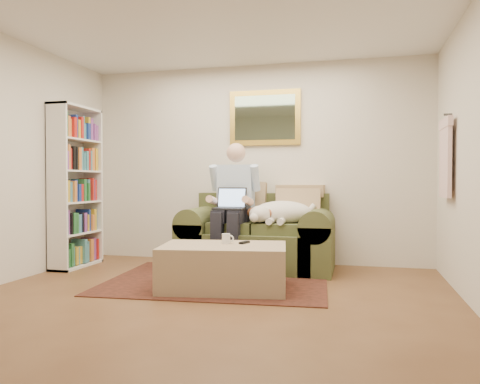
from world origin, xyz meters
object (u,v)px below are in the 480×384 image
at_px(sleeping_dog, 283,212).
at_px(bookshelf, 76,187).
at_px(seated_man, 232,206).
at_px(ottoman, 224,267).
at_px(coffee_mug, 226,239).
at_px(laptop, 230,203).
at_px(sofa, 257,243).

height_order(sleeping_dog, bookshelf, bookshelf).
bearing_deg(bookshelf, seated_man, 6.89).
xyz_separation_m(sleeping_dog, ottoman, (-0.42, -1.07, -0.48)).
distance_m(sleeping_dog, coffee_mug, 1.07).
height_order(laptop, ottoman, laptop).
height_order(ottoman, coffee_mug, coffee_mug).
bearing_deg(seated_man, ottoman, -79.56).
distance_m(sleeping_dog, ottoman, 1.24).
height_order(sleeping_dog, coffee_mug, sleeping_dog).
bearing_deg(seated_man, sleeping_dog, 7.13).
height_order(sleeping_dog, ottoman, sleeping_dog).
bearing_deg(bookshelf, coffee_mug, -16.90).
bearing_deg(sofa, coffee_mug, -95.31).
relative_size(seated_man, bookshelf, 0.77).
height_order(ottoman, bookshelf, bookshelf).
bearing_deg(seated_man, coffee_mug, -78.73).
height_order(seated_man, laptop, seated_man).
relative_size(seated_man, coffee_mug, 15.39).
distance_m(sleeping_dog, bookshelf, 2.60).
relative_size(coffee_mug, bookshelf, 0.05).
relative_size(ottoman, coffee_mug, 12.13).
relative_size(sofa, bookshelf, 0.91).
distance_m(seated_man, ottoman, 1.15).
bearing_deg(laptop, bookshelf, -175.16).
distance_m(sofa, laptop, 0.61).
bearing_deg(laptop, ottoman, -78.78).
bearing_deg(laptop, seated_man, 90.00).
distance_m(ottoman, coffee_mug, 0.29).
xyz_separation_m(sofa, sleeping_dog, (0.33, -0.09, 0.38)).
bearing_deg(laptop, coffee_mug, -77.77).
bearing_deg(bookshelf, sleeping_dog, 6.94).
distance_m(seated_man, coffee_mug, 0.94).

